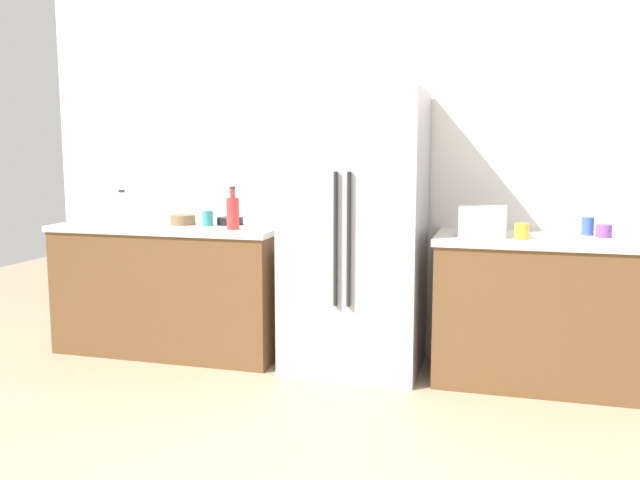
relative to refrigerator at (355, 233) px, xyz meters
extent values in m
cube|color=silver|center=(0.13, 0.41, 0.65)|extent=(5.04, 0.10, 3.07)
cube|color=brown|center=(-1.31, 0.03, -0.46)|extent=(1.56, 0.63, 0.85)
cube|color=silver|center=(-1.31, 0.03, -0.01)|extent=(1.59, 0.66, 0.04)
cube|color=brown|center=(1.11, 0.03, -0.46)|extent=(1.18, 0.63, 0.85)
cube|color=silver|center=(1.11, 0.03, -0.01)|extent=(1.21, 0.66, 0.04)
cube|color=#B2B5BA|center=(0.00, 0.00, 0.00)|extent=(0.85, 0.67, 1.76)
cylinder|color=#262628|center=(-0.04, -0.35, 0.00)|extent=(0.02, 0.02, 0.79)
cylinder|color=#262628|center=(0.04, -0.35, 0.00)|extent=(0.02, 0.02, 0.79)
cube|color=silver|center=(0.79, -0.06, 0.10)|extent=(0.27, 0.17, 0.18)
cylinder|color=white|center=(-1.68, 0.02, 0.09)|extent=(0.08, 0.08, 0.16)
cylinder|color=white|center=(-1.68, 0.02, 0.20)|extent=(0.04, 0.04, 0.05)
cylinder|color=#333338|center=(-1.68, 0.02, 0.24)|extent=(0.05, 0.05, 0.02)
cylinder|color=red|center=(-0.78, -0.12, 0.11)|extent=(0.08, 0.08, 0.20)
cylinder|color=red|center=(-0.78, -0.12, 0.24)|extent=(0.03, 0.03, 0.06)
cylinder|color=#333338|center=(-0.78, -0.12, 0.28)|extent=(0.04, 0.04, 0.02)
cylinder|color=teal|center=(-1.03, 0.02, 0.06)|extent=(0.07, 0.07, 0.10)
cylinder|color=purple|center=(1.48, 0.09, 0.05)|extent=(0.09, 0.09, 0.07)
cylinder|color=yellow|center=(1.01, -0.12, 0.06)|extent=(0.08, 0.08, 0.09)
cylinder|color=blue|center=(1.40, 0.18, 0.06)|extent=(0.07, 0.07, 0.11)
cylinder|color=black|center=(-0.91, 0.12, 0.04)|extent=(0.18, 0.18, 0.05)
cylinder|color=brown|center=(-1.22, 0.03, 0.04)|extent=(0.17, 0.17, 0.07)
camera|label=1|loc=(0.91, -4.09, 0.52)|focal=37.30mm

